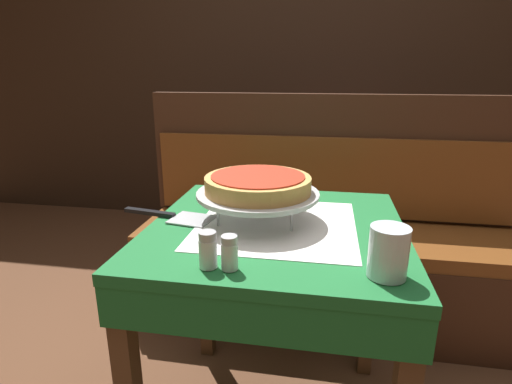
# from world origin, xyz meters

# --- Properties ---
(dining_table_front) EXTENTS (0.71, 0.71, 0.72)m
(dining_table_front) POSITION_xyz_m (0.00, 0.00, 0.63)
(dining_table_front) COLOR #1E6B33
(dining_table_front) RESTS_ON ground_plane
(dining_table_rear) EXTENTS (0.68, 0.68, 0.72)m
(dining_table_rear) POSITION_xyz_m (0.22, 1.50, 0.61)
(dining_table_rear) COLOR red
(dining_table_rear) RESTS_ON ground_plane
(booth_bench) EXTENTS (1.72, 0.47, 1.04)m
(booth_bench) POSITION_xyz_m (0.15, 0.68, 0.31)
(booth_bench) COLOR #3D2316
(booth_bench) RESTS_ON ground_plane
(back_wall_panel) EXTENTS (6.00, 0.04, 2.40)m
(back_wall_panel) POSITION_xyz_m (0.00, 1.93, 1.20)
(back_wall_panel) COLOR black
(back_wall_panel) RESTS_ON ground_plane
(pizza_pan_stand) EXTENTS (0.35, 0.35, 0.09)m
(pizza_pan_stand) POSITION_xyz_m (-0.06, 0.02, 0.80)
(pizza_pan_stand) COLOR #ADADB2
(pizza_pan_stand) RESTS_ON dining_table_front
(deep_dish_pizza) EXTENTS (0.30, 0.30, 0.05)m
(deep_dish_pizza) POSITION_xyz_m (-0.06, 0.02, 0.83)
(deep_dish_pizza) COLOR tan
(deep_dish_pizza) RESTS_ON pizza_pan_stand
(pizza_server) EXTENTS (0.29, 0.12, 0.01)m
(pizza_server) POSITION_xyz_m (-0.31, -0.00, 0.73)
(pizza_server) COLOR #BCBCC1
(pizza_server) RESTS_ON dining_table_front
(water_glass_near) EXTENTS (0.08, 0.08, 0.11)m
(water_glass_near) POSITION_xyz_m (0.26, -0.26, 0.78)
(water_glass_near) COLOR silver
(water_glass_near) RESTS_ON dining_table_front
(salt_shaker) EXTENTS (0.04, 0.04, 0.08)m
(salt_shaker) POSITION_xyz_m (-0.12, -0.28, 0.77)
(salt_shaker) COLOR silver
(salt_shaker) RESTS_ON dining_table_front
(pepper_shaker) EXTENTS (0.04, 0.04, 0.08)m
(pepper_shaker) POSITION_xyz_m (-0.07, -0.28, 0.76)
(pepper_shaker) COLOR silver
(pepper_shaker) RESTS_ON dining_table_front
(condiment_caddy) EXTENTS (0.11, 0.11, 0.16)m
(condiment_caddy) POSITION_xyz_m (0.23, 1.40, 0.77)
(condiment_caddy) COLOR black
(condiment_caddy) RESTS_ON dining_table_rear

